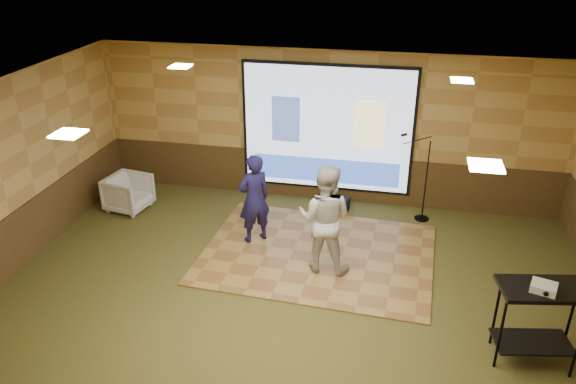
% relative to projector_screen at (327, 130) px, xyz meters
% --- Properties ---
extents(ground, '(9.00, 9.00, 0.00)m').
position_rel_projector_screen_xyz_m(ground, '(0.00, -3.44, -1.47)').
color(ground, '#303C1B').
rests_on(ground, ground).
extents(room_shell, '(9.04, 7.04, 3.02)m').
position_rel_projector_screen_xyz_m(room_shell, '(0.00, -3.44, 0.62)').
color(room_shell, tan).
rests_on(room_shell, ground).
extents(wainscot_back, '(9.00, 0.04, 0.95)m').
position_rel_projector_screen_xyz_m(wainscot_back, '(0.00, 0.04, -1.00)').
color(wainscot_back, '#442C16').
rests_on(wainscot_back, ground).
extents(wainscot_left, '(0.04, 7.00, 0.95)m').
position_rel_projector_screen_xyz_m(wainscot_left, '(-4.48, -3.44, -1.00)').
color(wainscot_left, '#442C16').
rests_on(wainscot_left, ground).
extents(projector_screen, '(3.32, 0.06, 2.52)m').
position_rel_projector_screen_xyz_m(projector_screen, '(0.00, 0.00, 0.00)').
color(projector_screen, black).
rests_on(projector_screen, room_shell).
extents(downlight_nw, '(0.32, 0.32, 0.02)m').
position_rel_projector_screen_xyz_m(downlight_nw, '(-2.20, -1.64, 1.50)').
color(downlight_nw, '#FFE8BF').
rests_on(downlight_nw, room_shell).
extents(downlight_ne, '(0.32, 0.32, 0.02)m').
position_rel_projector_screen_xyz_m(downlight_ne, '(2.20, -1.64, 1.50)').
color(downlight_ne, '#FFE8BF').
rests_on(downlight_ne, room_shell).
extents(downlight_sw, '(0.32, 0.32, 0.02)m').
position_rel_projector_screen_xyz_m(downlight_sw, '(-2.20, -4.94, 1.50)').
color(downlight_sw, '#FFE8BF').
rests_on(downlight_sw, room_shell).
extents(downlight_se, '(0.32, 0.32, 0.02)m').
position_rel_projector_screen_xyz_m(downlight_se, '(2.20, -4.94, 1.50)').
color(downlight_se, '#FFE8BF').
rests_on(downlight_se, room_shell).
extents(dance_floor, '(3.94, 3.09, 0.03)m').
position_rel_projector_screen_xyz_m(dance_floor, '(0.19, -2.11, -1.46)').
color(dance_floor, olive).
rests_on(dance_floor, ground).
extents(player_left, '(0.69, 0.67, 1.60)m').
position_rel_projector_screen_xyz_m(player_left, '(-0.96, -1.90, -0.65)').
color(player_left, '#191645').
rests_on(player_left, dance_floor).
extents(player_right, '(0.93, 0.76, 1.78)m').
position_rel_projector_screen_xyz_m(player_right, '(0.35, -2.53, -0.56)').
color(player_right, beige).
rests_on(player_right, dance_floor).
extents(av_table, '(1.06, 0.56, 1.12)m').
position_rel_projector_screen_xyz_m(av_table, '(3.24, -4.07, -0.66)').
color(av_table, black).
rests_on(av_table, ground).
extents(projector, '(0.35, 0.32, 0.10)m').
position_rel_projector_screen_xyz_m(projector, '(3.20, -4.15, -0.31)').
color(projector, silver).
rests_on(projector, av_table).
extents(mic_stand, '(0.66, 0.27, 1.69)m').
position_rel_projector_screen_xyz_m(mic_stand, '(1.87, -0.47, -0.98)').
color(mic_stand, black).
rests_on(mic_stand, ground).
extents(banquet_chair, '(0.88, 0.87, 0.69)m').
position_rel_projector_screen_xyz_m(banquet_chair, '(-3.67, -1.21, -1.13)').
color(banquet_chair, gray).
rests_on(banquet_chair, ground).
extents(duffel_bag, '(0.48, 0.36, 0.27)m').
position_rel_projector_screen_xyz_m(duffel_bag, '(0.30, -0.43, -1.34)').
color(duffel_bag, black).
rests_on(duffel_bag, ground).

